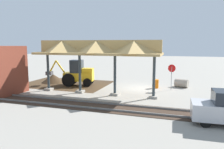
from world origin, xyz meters
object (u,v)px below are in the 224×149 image
backhoe (77,74)px  traffic_barrel (156,84)px  concrete_pipe (181,83)px  stop_sign (172,72)px  brick_utility_building (1,70)px

backhoe → traffic_barrel: 8.54m
concrete_pipe → traffic_barrel: size_ratio=1.68×
stop_sign → concrete_pipe: size_ratio=1.69×
backhoe → traffic_barrel: backhoe is taller
concrete_pipe → backhoe: bearing=12.6°
stop_sign → brick_utility_building: bearing=23.5°
concrete_pipe → brick_utility_building: 17.86m
stop_sign → concrete_pipe: bearing=-119.1°
backhoe → concrete_pipe: (-10.95, -2.44, -0.83)m
brick_utility_building → traffic_barrel: 15.04m
traffic_barrel → backhoe: bearing=7.9°
traffic_barrel → stop_sign: bearing=163.0°
brick_utility_building → concrete_pipe: bearing=-152.5°
stop_sign → backhoe: 10.01m
concrete_pipe → traffic_barrel: traffic_barrel is taller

